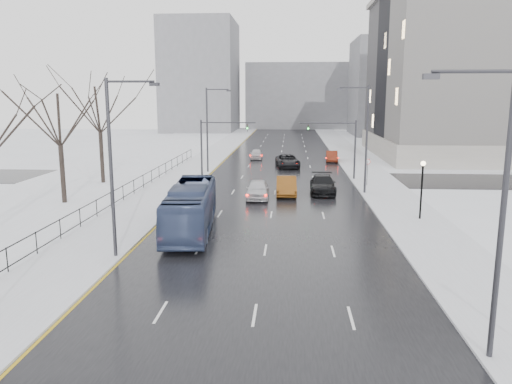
% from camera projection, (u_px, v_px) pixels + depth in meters
% --- Properties ---
extents(road, '(16.00, 150.00, 0.04)m').
position_uv_depth(road, '(280.00, 164.00, 66.90)').
color(road, black).
rests_on(road, ground).
extents(cross_road, '(130.00, 10.00, 0.04)m').
position_uv_depth(cross_road, '(277.00, 179.00, 55.14)').
color(cross_road, black).
rests_on(cross_road, ground).
extents(sidewalk_left, '(5.00, 150.00, 0.16)m').
position_uv_depth(sidewalk_left, '(202.00, 163.00, 67.60)').
color(sidewalk_left, silver).
rests_on(sidewalk_left, ground).
extents(sidewalk_right, '(5.00, 150.00, 0.16)m').
position_uv_depth(sidewalk_right, '(359.00, 165.00, 66.18)').
color(sidewalk_right, silver).
rests_on(sidewalk_right, ground).
extents(park_strip, '(14.00, 150.00, 0.12)m').
position_uv_depth(park_strip, '(134.00, 163.00, 68.24)').
color(park_strip, white).
rests_on(park_strip, ground).
extents(tree_park_d, '(8.75, 8.75, 12.50)m').
position_uv_depth(tree_park_d, '(65.00, 204.00, 42.64)').
color(tree_park_d, black).
rests_on(tree_park_d, ground).
extents(tree_park_e, '(9.45, 9.45, 13.50)m').
position_uv_depth(tree_park_e, '(103.00, 183.00, 52.46)').
color(tree_park_e, black).
rests_on(tree_park_e, ground).
extents(iron_fence, '(0.06, 70.00, 1.30)m').
position_uv_depth(iron_fence, '(102.00, 204.00, 38.22)').
color(iron_fence, black).
rests_on(iron_fence, sidewalk_left).
extents(streetlight_r_near, '(2.95, 0.25, 10.00)m').
position_uv_depth(streetlight_r_near, '(497.00, 202.00, 16.31)').
color(streetlight_r_near, '#2D2D33').
rests_on(streetlight_r_near, ground).
extents(streetlight_r_mid, '(2.95, 0.25, 10.00)m').
position_uv_depth(streetlight_r_mid, '(364.00, 134.00, 45.70)').
color(streetlight_r_mid, '#2D2D33').
rests_on(streetlight_r_mid, ground).
extents(streetlight_l_near, '(2.95, 0.25, 10.00)m').
position_uv_depth(streetlight_l_near, '(115.00, 160.00, 27.21)').
color(streetlight_l_near, '#2D2D33').
rests_on(streetlight_l_near, ground).
extents(streetlight_l_far, '(2.95, 0.25, 10.00)m').
position_uv_depth(streetlight_l_far, '(209.00, 126.00, 58.55)').
color(streetlight_l_far, '#2D2D33').
rests_on(streetlight_l_far, ground).
extents(lamppost_r_mid, '(0.36, 0.36, 4.28)m').
position_uv_depth(lamppost_r_mid, '(422.00, 181.00, 36.22)').
color(lamppost_r_mid, black).
rests_on(lamppost_r_mid, sidewalk_right).
extents(mast_signal_right, '(6.10, 0.33, 6.50)m').
position_uv_depth(mast_signal_right, '(345.00, 142.00, 53.88)').
color(mast_signal_right, '#2D2D33').
rests_on(mast_signal_right, ground).
extents(mast_signal_left, '(6.10, 0.33, 6.50)m').
position_uv_depth(mast_signal_left, '(211.00, 142.00, 54.86)').
color(mast_signal_left, '#2D2D33').
rests_on(mast_signal_left, ground).
extents(no_uturn_sign, '(0.60, 0.06, 2.70)m').
position_uv_depth(no_uturn_sign, '(368.00, 164.00, 50.17)').
color(no_uturn_sign, '#2D2D33').
rests_on(no_uturn_sign, sidewalk_right).
extents(bldg_far_right, '(24.00, 20.00, 22.00)m').
position_uv_depth(bldg_far_right, '(405.00, 88.00, 116.81)').
color(bldg_far_right, slate).
rests_on(bldg_far_right, ground).
extents(bldg_far_left, '(18.00, 22.00, 28.00)m').
position_uv_depth(bldg_far_left, '(201.00, 77.00, 129.41)').
color(bldg_far_left, slate).
rests_on(bldg_far_left, ground).
extents(bldg_far_center, '(30.00, 18.00, 18.00)m').
position_uv_depth(bldg_far_center, '(300.00, 96.00, 143.30)').
color(bldg_far_center, slate).
rests_on(bldg_far_center, ground).
extents(bus, '(3.70, 11.65, 3.19)m').
position_uv_depth(bus, '(191.00, 208.00, 33.55)').
color(bus, '#364369').
rests_on(bus, road).
extents(sedan_center_near, '(2.08, 4.94, 1.67)m').
position_uv_depth(sedan_center_near, '(258.00, 189.00, 44.44)').
color(sedan_center_near, silver).
rests_on(sedan_center_near, road).
extents(sedan_right_near, '(1.95, 5.26, 1.72)m').
position_uv_depth(sedan_right_near, '(286.00, 186.00, 46.01)').
color(sedan_right_near, brown).
rests_on(sedan_right_near, road).
extents(sedan_right_cross, '(3.46, 6.21, 1.64)m').
position_uv_depth(sedan_right_cross, '(288.00, 161.00, 63.91)').
color(sedan_right_cross, black).
rests_on(sedan_right_cross, road).
extents(sedan_right_far, '(2.46, 5.82, 1.67)m').
position_uv_depth(sedan_right_far, '(323.00, 184.00, 46.90)').
color(sedan_right_far, black).
rests_on(sedan_right_far, road).
extents(sedan_center_far, '(1.86, 4.36, 1.47)m').
position_uv_depth(sedan_center_far, '(256.00, 154.00, 72.43)').
color(sedan_center_far, '#B6B5B9').
rests_on(sedan_center_far, road).
extents(sedan_right_distant, '(1.76, 4.52, 1.47)m').
position_uv_depth(sedan_right_distant, '(332.00, 156.00, 69.51)').
color(sedan_right_distant, maroon).
rests_on(sedan_right_distant, road).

